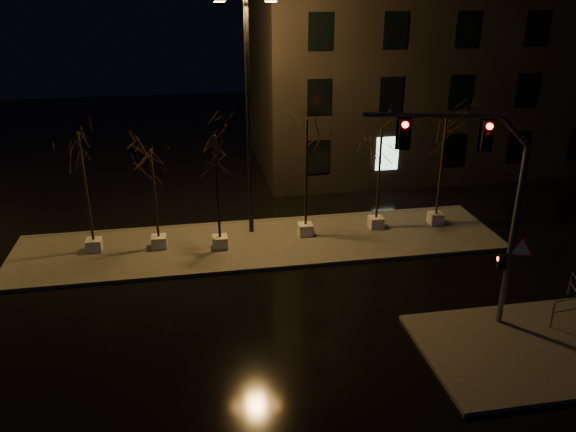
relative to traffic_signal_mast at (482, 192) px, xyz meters
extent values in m
plane|color=black|center=(-6.15, 1.64, -4.91)|extent=(90.00, 90.00, 0.00)
cube|color=#43413C|center=(-6.15, 7.64, -4.84)|extent=(22.00, 5.00, 0.15)
cube|color=#43413C|center=(1.35, -1.86, -4.84)|extent=(7.00, 5.00, 0.15)
cube|color=black|center=(7.85, 19.64, 2.59)|extent=(25.00, 12.00, 15.00)
cube|color=silver|center=(-13.51, 8.01, -4.49)|extent=(0.65, 0.65, 0.55)
cylinder|color=black|center=(-13.51, 8.01, -1.82)|extent=(0.11, 0.11, 4.79)
cube|color=silver|center=(-10.71, 7.85, -4.49)|extent=(0.65, 0.65, 0.55)
cylinder|color=black|center=(-10.71, 7.85, -2.24)|extent=(0.11, 0.11, 3.95)
cube|color=silver|center=(-8.03, 7.34, -4.49)|extent=(0.65, 0.65, 0.55)
cylinder|color=black|center=(-8.03, 7.34, -1.93)|extent=(0.11, 0.11, 4.56)
cube|color=silver|center=(-4.01, 8.03, -4.49)|extent=(0.65, 0.65, 0.55)
cylinder|color=black|center=(-4.01, 8.03, -1.75)|extent=(0.11, 0.11, 4.93)
cube|color=silver|center=(-0.50, 8.24, -4.49)|extent=(0.65, 0.65, 0.55)
cylinder|color=black|center=(-0.50, 8.24, -2.03)|extent=(0.11, 0.11, 4.36)
cube|color=silver|center=(2.54, 8.19, -4.49)|extent=(0.65, 0.65, 0.55)
cylinder|color=black|center=(2.54, 8.19, -1.81)|extent=(0.11, 0.11, 4.81)
cylinder|color=slate|center=(1.14, -0.30, -1.61)|extent=(0.19, 0.19, 6.30)
cylinder|color=slate|center=(-1.74, 0.47, 2.42)|extent=(4.09, 1.22, 0.15)
cube|color=black|center=(-0.08, 0.02, 1.84)|extent=(0.36, 0.30, 0.94)
cube|color=black|center=(-2.51, 0.67, 1.84)|extent=(0.36, 0.30, 0.94)
cube|color=black|center=(0.91, -0.24, -2.45)|extent=(0.27, 0.24, 0.47)
cone|color=red|center=(1.43, -0.43, -1.93)|extent=(1.06, 0.31, 1.09)
sphere|color=#FF0C07|center=(1.14, -0.30, 2.15)|extent=(0.19, 0.19, 0.19)
cylinder|color=black|center=(-6.45, 8.89, 0.45)|extent=(0.21, 0.21, 10.43)
cube|color=orange|center=(-7.48, 8.99, 5.51)|extent=(0.55, 0.34, 0.21)
cube|color=orange|center=(-5.41, 8.78, 5.51)|extent=(0.55, 0.34, 0.21)
cylinder|color=slate|center=(2.68, -0.97, -4.28)|extent=(0.05, 0.05, 0.96)
cylinder|color=slate|center=(4.68, 0.93, -4.33)|extent=(0.05, 0.05, 0.88)
camera|label=1|loc=(-9.06, -15.42, 6.14)|focal=35.00mm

